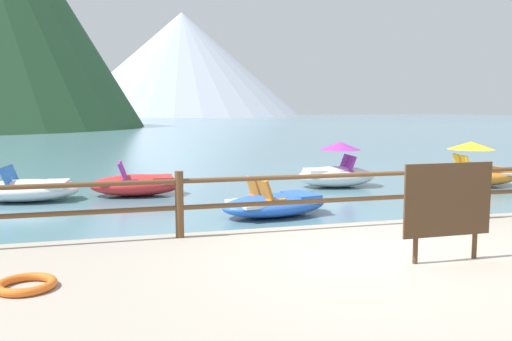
{
  "coord_description": "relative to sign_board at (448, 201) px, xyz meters",
  "views": [
    {
      "loc": [
        -3.31,
        -5.94,
        2.25
      ],
      "look_at": [
        -0.31,
        5.0,
        0.9
      ],
      "focal_mm": 37.65,
      "sensor_mm": 36.0,
      "label": 1
    }
  ],
  "objects": [
    {
      "name": "pedal_boat_2",
      "position": [
        2.3,
        8.43,
        -0.7
      ],
      "size": [
        2.33,
        1.41,
        1.27
      ],
      "color": "white",
      "rests_on": "ground"
    },
    {
      "name": "life_ring",
      "position": [
        -4.73,
        0.26,
        -0.68
      ],
      "size": [
        0.61,
        0.61,
        0.09
      ],
      "primitive_type": "torus",
      "color": "orange",
      "rests_on": "promenade_dock"
    },
    {
      "name": "dock_railing",
      "position": [
        -0.56,
        2.03,
        -0.15
      ],
      "size": [
        23.92,
        0.12,
        0.95
      ],
      "color": "brown",
      "rests_on": "promenade_dock"
    },
    {
      "name": "pedal_boat_5",
      "position": [
        -3.2,
        8.41,
        -0.85
      ],
      "size": [
        2.4,
        1.39,
        0.87
      ],
      "color": "red",
      "rests_on": "ground"
    },
    {
      "name": "pedal_boat_3",
      "position": [
        -5.81,
        8.25,
        -0.85
      ],
      "size": [
        2.6,
        1.57,
        0.86
      ],
      "color": "white",
      "rests_on": "ground"
    },
    {
      "name": "ground_plane",
      "position": [
        -0.56,
        40.48,
        -1.13
      ],
      "size": [
        200.0,
        200.0,
        0.0
      ],
      "primitive_type": "plane",
      "color": "slate"
    },
    {
      "name": "distant_peak",
      "position": [
        14.89,
        133.93,
        11.92
      ],
      "size": [
        60.07,
        60.07,
        26.1
      ],
      "primitive_type": "cone",
      "color": "#A8B2C1",
      "rests_on": "ground"
    },
    {
      "name": "pedal_boat_1",
      "position": [
        -0.58,
        5.01,
        -0.88
      ],
      "size": [
        2.54,
        1.72,
        0.81
      ],
      "color": "blue",
      "rests_on": "ground"
    },
    {
      "name": "pedal_boat_0",
      "position": [
        6.19,
        7.58,
        -0.7
      ],
      "size": [
        2.71,
        1.92,
        1.27
      ],
      "color": "orange",
      "rests_on": "ground"
    },
    {
      "name": "sign_board",
      "position": [
        0.0,
        0.0,
        0.0
      ],
      "size": [
        1.18,
        0.07,
        1.19
      ],
      "color": "beige",
      "rests_on": "promenade_dock"
    }
  ]
}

